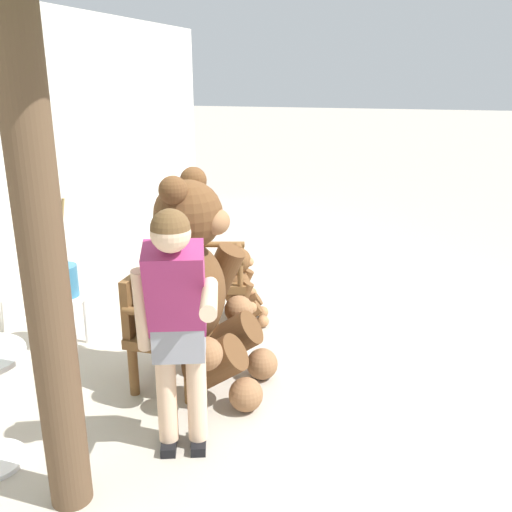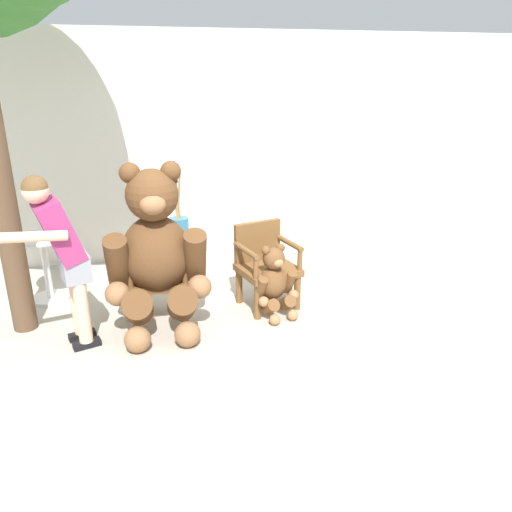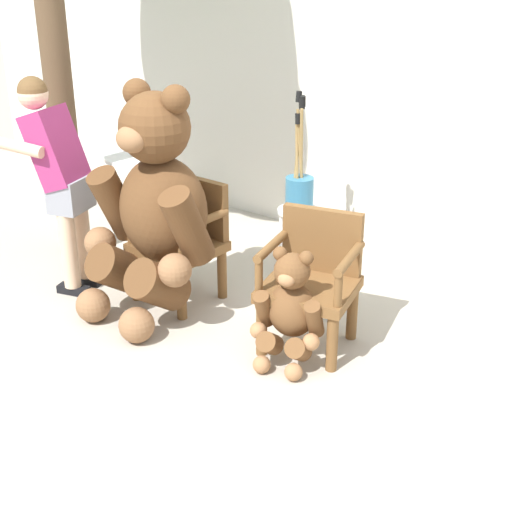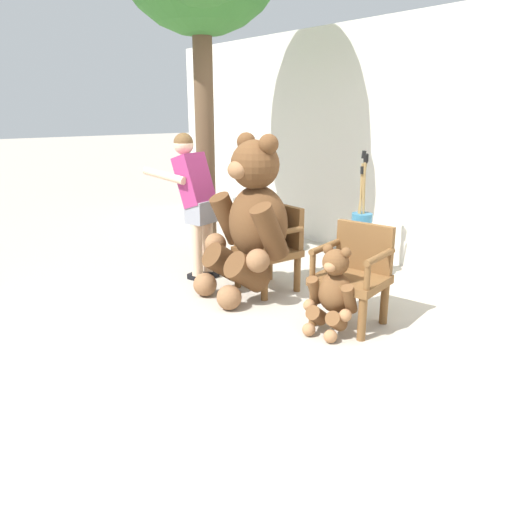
{
  "view_description": "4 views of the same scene",
  "coord_description": "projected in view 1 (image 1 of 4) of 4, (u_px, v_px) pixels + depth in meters",
  "views": [
    {
      "loc": [
        -4.06,
        -0.9,
        2.23
      ],
      "look_at": [
        0.06,
        0.09,
        0.82
      ],
      "focal_mm": 40.0,
      "sensor_mm": 36.0,
      "label": 1
    },
    {
      "loc": [
        -0.71,
        -4.02,
        2.33
      ],
      "look_at": [
        0.3,
        0.04,
        0.77
      ],
      "focal_mm": 35.0,
      "sensor_mm": 36.0,
      "label": 2
    },
    {
      "loc": [
        2.71,
        -2.8,
        2.38
      ],
      "look_at": [
        0.3,
        0.36,
        0.63
      ],
      "focal_mm": 50.0,
      "sensor_mm": 36.0,
      "label": 3
    },
    {
      "loc": [
        3.21,
        -2.53,
        1.82
      ],
      "look_at": [
        -0.1,
        0.06,
        0.56
      ],
      "focal_mm": 35.0,
      "sensor_mm": 36.0,
      "label": 4
    }
  ],
  "objects": [
    {
      "name": "ground_plane",
      "position": [
        265.0,
        355.0,
        4.65
      ],
      "size": [
        60.0,
        60.0,
        0.0
      ],
      "primitive_type": "plane",
      "color": "#B2A899"
    },
    {
      "name": "wooden_chair_left",
      "position": [
        164.0,
        324.0,
        4.13
      ],
      "size": [
        0.58,
        0.54,
        0.86
      ],
      "color": "brown",
      "rests_on": "ground"
    },
    {
      "name": "wooden_chair_right",
      "position": [
        211.0,
        274.0,
        5.14
      ],
      "size": [
        0.67,
        0.64,
        0.86
      ],
      "color": "brown",
      "rests_on": "ground"
    },
    {
      "name": "teddy_bear_large",
      "position": [
        197.0,
        287.0,
        3.97
      ],
      "size": [
        0.95,
        0.9,
        1.59
      ],
      "color": "brown",
      "rests_on": "ground"
    },
    {
      "name": "teddy_bear_small",
      "position": [
        241.0,
        285.0,
        5.13
      ],
      "size": [
        0.46,
        0.46,
        0.74
      ],
      "color": "brown",
      "rests_on": "ground"
    },
    {
      "name": "person_visitor",
      "position": [
        177.0,
        315.0,
        3.16
      ],
      "size": [
        0.7,
        0.62,
        1.56
      ],
      "color": "black",
      "rests_on": "ground"
    },
    {
      "name": "white_stool",
      "position": [
        67.0,
        308.0,
        4.68
      ],
      "size": [
        0.34,
        0.34,
        0.46
      ],
      "color": "white",
      "rests_on": "ground"
    },
    {
      "name": "brush_bucket",
      "position": [
        64.0,
        274.0,
        4.59
      ],
      "size": [
        0.22,
        0.22,
        0.92
      ],
      "color": "teal",
      "rests_on": "white_stool"
    }
  ]
}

